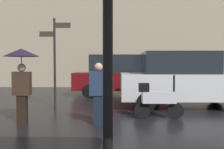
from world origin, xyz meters
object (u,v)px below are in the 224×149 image
parked_car_right (119,75)px  street_signpost (55,54)px  pedestrian_with_bag (99,90)px  pedestrian_with_umbrella (22,66)px  parked_car_left (183,79)px  parked_scooter (157,99)px

parked_car_right → street_signpost: size_ratio=1.46×
pedestrian_with_bag → street_signpost: (-1.72, 2.43, 1.00)m
pedestrian_with_umbrella → street_signpost: 2.40m
parked_car_left → parked_car_right: parked_car_right is taller
parked_scooter → pedestrian_with_bag: bearing=-168.7°
parked_scooter → parked_car_right: parked_car_right is taller
pedestrian_with_umbrella → parked_car_right: parked_car_right is taller
street_signpost → pedestrian_with_bag: bearing=-54.7°
pedestrian_with_umbrella → parked_scooter: bearing=-47.3°
pedestrian_with_bag → parked_car_left: bearing=-159.8°
parked_car_right → pedestrian_with_umbrella: bearing=-107.0°
parked_car_left → pedestrian_with_umbrella: bearing=22.2°
pedestrian_with_umbrella → pedestrian_with_bag: pedestrian_with_umbrella is taller
parked_car_left → parked_car_right: 3.90m
pedestrian_with_umbrella → parked_car_right: (2.56, 5.81, -0.51)m
parked_car_right → street_signpost: (-2.30, -3.47, 0.91)m
parked_car_left → parked_car_right: size_ratio=0.99×
parked_car_right → street_signpost: bearing=-116.8°
pedestrian_with_bag → street_signpost: size_ratio=0.50×
pedestrian_with_umbrella → street_signpost: bearing=25.1°
parked_scooter → parked_car_left: (1.22, 1.91, 0.44)m
parked_car_right → parked_car_left: bearing=-48.4°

